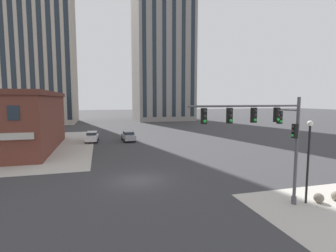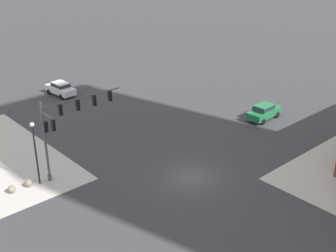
{
  "view_description": "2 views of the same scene",
  "coord_description": "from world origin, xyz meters",
  "px_view_note": "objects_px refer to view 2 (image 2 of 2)",
  "views": [
    {
      "loc": [
        -3.01,
        -20.77,
        6.78
      ],
      "look_at": [
        4.71,
        7.66,
        3.75
      ],
      "focal_mm": 27.07,
      "sensor_mm": 36.0,
      "label": 1
    },
    {
      "loc": [
        23.23,
        22.94,
        19.26
      ],
      "look_at": [
        1.08,
        -1.73,
        4.47
      ],
      "focal_mm": 47.6,
      "sensor_mm": 36.0,
      "label": 2
    }
  ],
  "objects_px": {
    "traffic_signal_main": "(65,121)",
    "bollard_sphere_curb_b": "(12,189)",
    "car_main_southbound_near": "(264,111)",
    "bollard_sphere_curb_a": "(29,183)",
    "car_main_northbound_far": "(61,88)",
    "street_lamp_corner_near": "(35,146)"
  },
  "relations": [
    {
      "from": "bollard_sphere_curb_a",
      "to": "traffic_signal_main",
      "type": "bearing_deg",
      "value": 173.44
    },
    {
      "from": "traffic_signal_main",
      "to": "bollard_sphere_curb_b",
      "type": "relative_size",
      "value": 11.89
    },
    {
      "from": "bollard_sphere_curb_a",
      "to": "street_lamp_corner_near",
      "type": "distance_m",
      "value": 3.24
    },
    {
      "from": "bollard_sphere_curb_b",
      "to": "street_lamp_corner_near",
      "type": "distance_m",
      "value": 3.88
    },
    {
      "from": "car_main_southbound_near",
      "to": "street_lamp_corner_near",
      "type": "bearing_deg",
      "value": -9.22
    },
    {
      "from": "traffic_signal_main",
      "to": "car_main_southbound_near",
      "type": "height_order",
      "value": "traffic_signal_main"
    },
    {
      "from": "bollard_sphere_curb_a",
      "to": "car_main_southbound_near",
      "type": "height_order",
      "value": "car_main_southbound_near"
    },
    {
      "from": "traffic_signal_main",
      "to": "car_main_northbound_far",
      "type": "relative_size",
      "value": 1.68
    },
    {
      "from": "bollard_sphere_curb_a",
      "to": "car_main_northbound_far",
      "type": "xyz_separation_m",
      "value": [
        -12.9,
        -17.56,
        0.6
      ]
    },
    {
      "from": "bollard_sphere_curb_b",
      "to": "car_main_southbound_near",
      "type": "bearing_deg",
      "value": 171.18
    },
    {
      "from": "traffic_signal_main",
      "to": "bollard_sphere_curb_a",
      "type": "bearing_deg",
      "value": -6.56
    },
    {
      "from": "traffic_signal_main",
      "to": "bollard_sphere_curb_b",
      "type": "distance_m",
      "value": 6.79
    },
    {
      "from": "bollard_sphere_curb_a",
      "to": "car_main_northbound_far",
      "type": "distance_m",
      "value": 21.79
    },
    {
      "from": "bollard_sphere_curb_a",
      "to": "car_main_southbound_near",
      "type": "bearing_deg",
      "value": 170.76
    },
    {
      "from": "car_main_southbound_near",
      "to": "bollard_sphere_curb_a",
      "type": "bearing_deg",
      "value": -9.24
    },
    {
      "from": "bollard_sphere_curb_a",
      "to": "car_main_northbound_far",
      "type": "height_order",
      "value": "car_main_northbound_far"
    },
    {
      "from": "car_main_southbound_near",
      "to": "car_main_northbound_far",
      "type": "bearing_deg",
      "value": -59.63
    },
    {
      "from": "car_main_northbound_far",
      "to": "bollard_sphere_curb_a",
      "type": "bearing_deg",
      "value": 53.7
    },
    {
      "from": "street_lamp_corner_near",
      "to": "car_main_southbound_near",
      "type": "xyz_separation_m",
      "value": [
        -24.74,
        4.01,
        -2.51
      ]
    },
    {
      "from": "bollard_sphere_curb_a",
      "to": "car_main_southbound_near",
      "type": "distance_m",
      "value": 25.97
    },
    {
      "from": "traffic_signal_main",
      "to": "bollard_sphere_curb_a",
      "type": "height_order",
      "value": "traffic_signal_main"
    },
    {
      "from": "bollard_sphere_curb_b",
      "to": "bollard_sphere_curb_a",
      "type": "bearing_deg",
      "value": 178.76
    }
  ]
}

